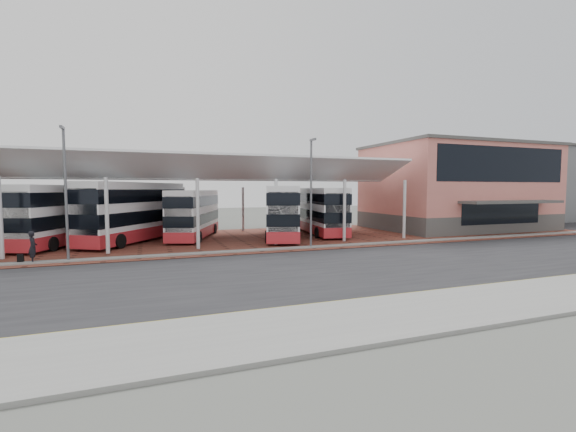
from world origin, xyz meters
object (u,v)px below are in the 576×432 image
at_px(terminal, 456,187).
at_px(bus_4, 282,212).
at_px(pedestrian, 33,247).
at_px(bus_1, 65,215).
at_px(bus_3, 194,214).
at_px(bus_2, 134,212).
at_px(bus_5, 319,211).

distance_m(terminal, bus_4, 21.28).
bearing_deg(pedestrian, bus_1, -23.72).
relative_size(terminal, pedestrian, 9.77).
bearing_deg(terminal, bus_3, 177.40).
relative_size(bus_1, bus_2, 1.00).
bearing_deg(bus_2, pedestrian, -90.81).
xyz_separation_m(bus_2, pedestrian, (-5.39, -8.07, -1.49)).
xyz_separation_m(bus_2, bus_5, (16.84, -0.17, -0.22)).
bearing_deg(bus_5, bus_2, -172.67).
xyz_separation_m(bus_3, bus_4, (7.37, -2.62, 0.18)).
bearing_deg(bus_3, terminal, 17.66).
xyz_separation_m(bus_3, pedestrian, (-10.36, -8.83, -1.16)).
bearing_deg(bus_3, bus_1, -156.13).
distance_m(bus_4, bus_5, 4.81).
relative_size(bus_2, bus_4, 1.00).
relative_size(terminal, bus_3, 1.76).
height_order(bus_5, pedestrian, bus_5).
xyz_separation_m(terminal, pedestrian, (-38.84, -7.54, -3.66)).
xyz_separation_m(bus_1, bus_4, (17.44, -1.99, -0.03)).
height_order(bus_1, bus_4, bus_1).
distance_m(bus_5, pedestrian, 23.63).
bearing_deg(terminal, bus_1, 179.03).
bearing_deg(bus_1, bus_4, 15.56).
xyz_separation_m(terminal, bus_5, (-16.61, 0.37, -2.39)).
height_order(bus_1, bus_5, bus_1).
xyz_separation_m(terminal, bus_2, (-33.44, 0.54, -2.17)).
relative_size(bus_3, bus_4, 0.92).
relative_size(terminal, bus_2, 1.61).
bearing_deg(terminal, bus_4, -176.39).
distance_m(bus_3, bus_4, 7.82).
relative_size(bus_2, pedestrian, 6.07).
distance_m(terminal, bus_1, 38.63).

